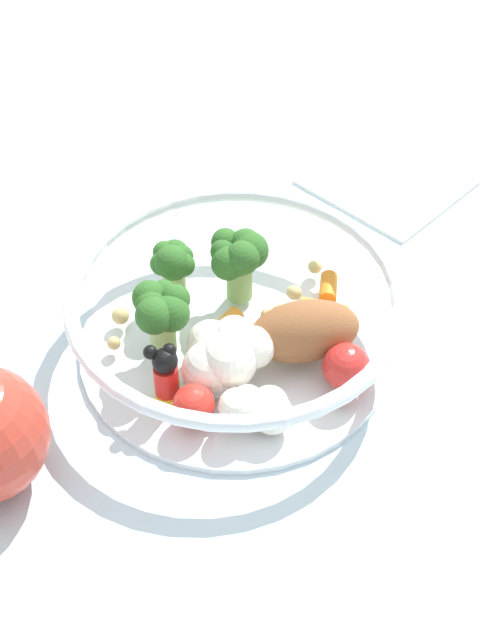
# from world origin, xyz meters

# --- Properties ---
(ground_plane) EXTENTS (2.40, 2.40, 0.00)m
(ground_plane) POSITION_xyz_m (0.00, 0.00, 0.00)
(ground_plane) COLOR silver
(food_container) EXTENTS (0.22, 0.22, 0.06)m
(food_container) POSITION_xyz_m (-0.01, -0.01, 0.03)
(food_container) COLOR white
(food_container) RESTS_ON ground_plane
(folded_napkin) EXTENTS (0.12, 0.13, 0.01)m
(folded_napkin) POSITION_xyz_m (0.03, -0.24, 0.00)
(folded_napkin) COLOR white
(folded_napkin) RESTS_ON ground_plane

